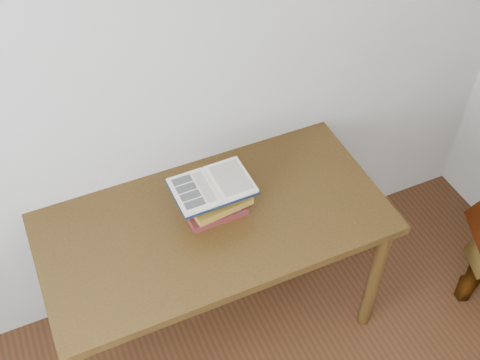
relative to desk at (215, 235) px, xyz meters
name	(u,v)px	position (x,y,z in m)	size (l,w,h in m)	color
desk	(215,235)	(0.00, 0.00, 0.00)	(1.48, 0.74, 0.79)	#4D3113
book_stack	(214,200)	(0.02, 0.05, 0.17)	(0.28, 0.21, 0.15)	maroon
open_book	(212,186)	(0.02, 0.04, 0.26)	(0.33, 0.23, 0.03)	black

